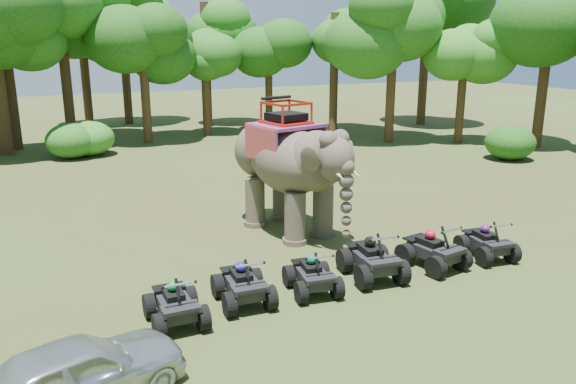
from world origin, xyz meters
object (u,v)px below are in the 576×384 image
(atv_2, at_px, (312,270))
(atv_5, at_px, (487,238))
(atv_0, at_px, (175,299))
(atv_4, at_px, (434,245))
(atv_1, at_px, (243,279))
(atv_3, at_px, (372,254))
(elephant, at_px, (288,166))
(parked_car, at_px, (78,373))

(atv_2, bearing_deg, atv_5, 7.14)
(atv_0, xyz_separation_m, atv_5, (9.07, 0.05, -0.01))
(atv_2, height_order, atv_4, atv_4)
(atv_0, bearing_deg, atv_1, 10.83)
(atv_1, relative_size, atv_5, 1.04)
(atv_3, relative_size, atv_4, 1.05)
(elephant, relative_size, atv_0, 3.18)
(atv_0, height_order, atv_1, atv_1)
(atv_1, relative_size, atv_2, 1.06)
(atv_4, xyz_separation_m, atv_5, (1.84, -0.11, -0.05))
(parked_car, bearing_deg, atv_1, -75.50)
(elephant, distance_m, parked_car, 9.94)
(parked_car, distance_m, atv_5, 11.48)
(atv_4, relative_size, atv_5, 1.08)
(parked_car, relative_size, atv_3, 2.04)
(atv_0, height_order, atv_4, atv_4)
(elephant, relative_size, atv_1, 3.10)
(parked_car, relative_size, atv_4, 2.15)
(atv_2, height_order, atv_5, atv_5)
(atv_3, height_order, atv_4, atv_3)
(atv_0, relative_size, atv_1, 0.98)
(elephant, relative_size, parked_car, 1.39)
(elephant, bearing_deg, atv_2, -120.34)
(parked_car, height_order, atv_0, parked_car)
(atv_5, bearing_deg, atv_1, -175.28)
(parked_car, xyz_separation_m, atv_3, (7.51, 2.42, 0.04))
(elephant, distance_m, atv_1, 5.59)
(atv_0, bearing_deg, atv_2, 2.85)
(atv_1, bearing_deg, atv_4, 1.94)
(elephant, bearing_deg, atv_3, -97.43)
(parked_car, distance_m, atv_2, 6.13)
(atv_2, distance_m, atv_5, 5.59)
(atv_2, relative_size, atv_5, 0.98)
(elephant, bearing_deg, parked_car, -149.07)
(parked_car, bearing_deg, atv_2, -85.69)
(atv_5, bearing_deg, elephant, 139.05)
(atv_5, bearing_deg, atv_0, -172.90)
(parked_car, relative_size, atv_2, 2.38)
(atv_4, bearing_deg, atv_0, 172.16)
(atv_3, bearing_deg, atv_1, -174.28)
(atv_0, xyz_separation_m, atv_3, (5.31, 0.27, 0.07))
(elephant, height_order, atv_1, elephant)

